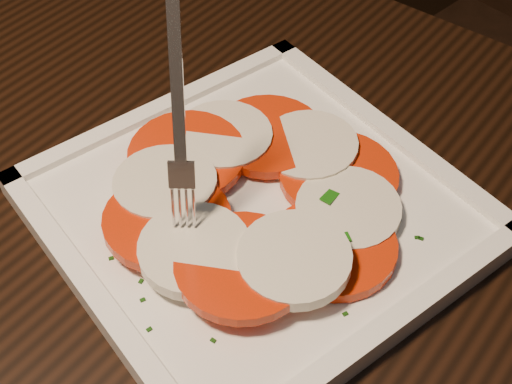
{
  "coord_description": "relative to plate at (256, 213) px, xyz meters",
  "views": [
    {
      "loc": [
        0.23,
        0.09,
        1.16
      ],
      "look_at": [
        0.04,
        0.38,
        0.78
      ],
      "focal_mm": 50.0,
      "sensor_mm": 36.0,
      "label": 1
    }
  ],
  "objects": [
    {
      "name": "plate",
      "position": [
        0.0,
        0.0,
        0.0
      ],
      "size": [
        0.36,
        0.36,
        0.01
      ],
      "primitive_type": "cube",
      "rotation": [
        0.0,
        0.0,
        -0.35
      ],
      "color": "white",
      "rests_on": "table"
    },
    {
      "name": "caprese_salad",
      "position": [
        -0.0,
        -0.0,
        0.02
      ],
      "size": [
        0.23,
        0.23,
        0.03
      ],
      "color": "red",
      "rests_on": "plate"
    },
    {
      "name": "fork",
      "position": [
        -0.04,
        -0.03,
        0.11
      ],
      "size": [
        0.04,
        0.05,
        0.15
      ],
      "primitive_type": null,
      "rotation": [
        0.0,
        0.0,
        0.55
      ],
      "color": "white",
      "rests_on": "caprese_salad"
    }
  ]
}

